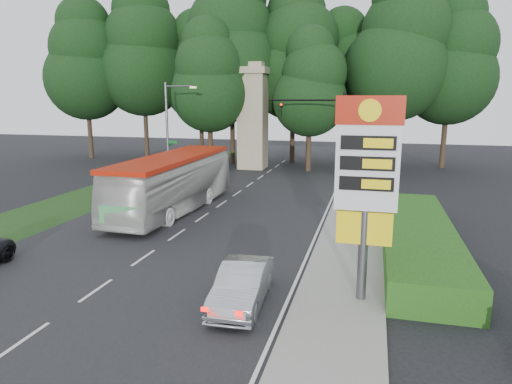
% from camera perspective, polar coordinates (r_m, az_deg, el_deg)
% --- Properties ---
extents(ground, '(120.00, 120.00, 0.00)m').
position_cam_1_polar(ground, '(17.27, -20.29, -12.18)').
color(ground, black).
rests_on(ground, ground).
extents(road_surface, '(14.00, 80.00, 0.02)m').
position_cam_1_polar(road_surface, '(27.39, -6.00, -2.68)').
color(road_surface, black).
rests_on(road_surface, ground).
extents(sidewalk_right, '(3.00, 80.00, 0.12)m').
position_cam_1_polar(sidewalk_right, '(25.75, 12.06, -3.70)').
color(sidewalk_right, gray).
rests_on(sidewalk_right, ground).
extents(grass_verge_left, '(5.00, 50.00, 0.02)m').
position_cam_1_polar(grass_verge_left, '(36.78, -16.69, 0.58)').
color(grass_verge_left, '#193814').
rests_on(grass_verge_left, ground).
extents(hedge, '(3.00, 14.00, 1.20)m').
position_cam_1_polar(hedge, '(21.84, 19.55, -5.44)').
color(hedge, '#214E14').
rests_on(hedge, ground).
extents(gas_station_pylon, '(2.10, 0.45, 6.85)m').
position_cam_1_polar(gas_station_pylon, '(15.02, 13.69, 2.43)').
color(gas_station_pylon, '#59595E').
rests_on(gas_station_pylon, ground).
extents(traffic_signal_mast, '(6.10, 0.35, 7.20)m').
position_cam_1_polar(traffic_signal_mast, '(37.08, 8.83, 8.29)').
color(traffic_signal_mast, black).
rests_on(traffic_signal_mast, ground).
extents(streetlight_signs, '(2.75, 0.98, 8.00)m').
position_cam_1_polar(streetlight_signs, '(38.56, -10.76, 8.00)').
color(streetlight_signs, '#59595E').
rests_on(streetlight_signs, ground).
extents(monument, '(3.00, 3.00, 10.05)m').
position_cam_1_polar(monument, '(44.35, -0.40, 9.52)').
color(monument, gray).
rests_on(monument, ground).
extents(tree_far_west, '(8.96, 8.96, 17.60)m').
position_cam_1_polar(tree_far_west, '(55.68, -20.60, 14.99)').
color(tree_far_west, '#2D2116').
rests_on(tree_far_west, ground).
extents(tree_west_mid, '(9.80, 9.80, 19.25)m').
position_cam_1_polar(tree_west_mid, '(54.37, -14.01, 16.53)').
color(tree_west_mid, '#2D2116').
rests_on(tree_west_mid, ground).
extents(tree_west_near, '(8.40, 8.40, 16.50)m').
position_cam_1_polar(tree_west_near, '(53.57, -7.00, 15.06)').
color(tree_west_near, '#2D2116').
rests_on(tree_west_near, ground).
extents(tree_center_left, '(10.08, 10.08, 19.80)m').
position_cam_1_polar(tree_center_left, '(48.32, -3.07, 17.90)').
color(tree_center_left, '#2D2116').
rests_on(tree_center_left, ground).
extents(tree_center_right, '(9.24, 9.24, 18.15)m').
position_cam_1_polar(tree_center_right, '(48.75, 4.72, 16.64)').
color(tree_center_right, '#2D2116').
rests_on(tree_center_right, ground).
extents(tree_east_near, '(8.12, 8.12, 15.95)m').
position_cam_1_polar(tree_east_near, '(50.04, 10.95, 14.80)').
color(tree_east_near, '#2D2116').
rests_on(tree_east_near, ground).
extents(tree_east_mid, '(9.52, 9.52, 18.70)m').
position_cam_1_polar(tree_east_mid, '(46.10, 17.18, 16.88)').
color(tree_east_mid, '#2D2116').
rests_on(tree_east_mid, ground).
extents(tree_far_east, '(8.68, 8.68, 17.05)m').
position_cam_1_polar(tree_far_east, '(48.43, 23.12, 15.01)').
color(tree_far_east, '#2D2116').
rests_on(tree_far_east, ground).
extents(tree_monument_left, '(7.28, 7.28, 14.30)m').
position_cam_1_polar(tree_monument_left, '(44.61, -5.87, 14.07)').
color(tree_monument_left, '#2D2116').
rests_on(tree_monument_left, ground).
extents(tree_monument_right, '(6.72, 6.72, 13.20)m').
position_cam_1_polar(tree_monument_right, '(42.76, 6.75, 13.25)').
color(tree_monument_right, '#2D2116').
rests_on(tree_monument_right, ground).
extents(transit_bus, '(3.28, 12.26, 3.39)m').
position_cam_1_polar(transit_bus, '(27.96, -10.30, 1.02)').
color(transit_bus, silver).
rests_on(transit_bus, ground).
extents(sedan_silver, '(1.71, 4.30, 1.39)m').
position_cam_1_polar(sedan_silver, '(15.45, -1.72, -11.49)').
color(sedan_silver, '#AEB1B6').
rests_on(sedan_silver, ground).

